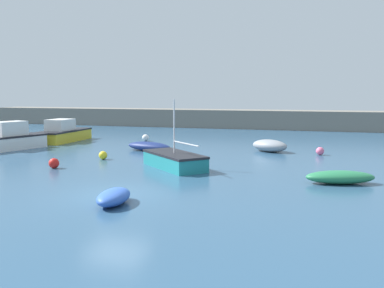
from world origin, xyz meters
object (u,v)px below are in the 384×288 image
(mooring_buoy_red, at_px, (54,163))
(mooring_buoy_yellow, at_px, (103,155))
(fishing_dinghy_green, at_px, (114,197))
(rowboat_white_midwater, at_px, (340,177))
(sailboat_short_mast, at_px, (174,160))
(rowboat_blue_near, at_px, (270,146))
(mooring_buoy_white, at_px, (146,138))
(cabin_cruiser_white, at_px, (6,140))
(mooring_buoy_pink, at_px, (320,151))
(open_tender_yellow, at_px, (149,146))
(motorboat_grey_hull, at_px, (63,133))

(mooring_buoy_red, bearing_deg, mooring_buoy_yellow, 74.30)
(fishing_dinghy_green, bearing_deg, rowboat_white_midwater, -59.16)
(sailboat_short_mast, xyz_separation_m, rowboat_blue_near, (4.11, 8.03, -0.00))
(rowboat_white_midwater, height_order, mooring_buoy_white, rowboat_white_midwater)
(sailboat_short_mast, xyz_separation_m, mooring_buoy_yellow, (-5.15, 1.52, -0.17))
(fishing_dinghy_green, height_order, cabin_cruiser_white, cabin_cruiser_white)
(mooring_buoy_white, bearing_deg, rowboat_white_midwater, -40.88)
(mooring_buoy_red, bearing_deg, cabin_cruiser_white, 144.95)
(mooring_buoy_pink, xyz_separation_m, mooring_buoy_white, (-14.15, 4.12, 0.02))
(open_tender_yellow, distance_m, mooring_buoy_red, 8.19)
(sailboat_short_mast, relative_size, cabin_cruiser_white, 0.73)
(motorboat_grey_hull, relative_size, mooring_buoy_white, 10.43)
(fishing_dinghy_green, bearing_deg, mooring_buoy_pink, -31.96)
(open_tender_yellow, bearing_deg, mooring_buoy_pink, -156.46)
(sailboat_short_mast, distance_m, mooring_buoy_white, 13.34)
(rowboat_white_midwater, height_order, fishing_dinghy_green, rowboat_white_midwater)
(open_tender_yellow, xyz_separation_m, mooring_buoy_white, (-2.72, 5.67, -0.04))
(sailboat_short_mast, height_order, mooring_buoy_white, sailboat_short_mast)
(mooring_buoy_pink, relative_size, mooring_buoy_red, 0.94)
(motorboat_grey_hull, relative_size, cabin_cruiser_white, 0.96)
(rowboat_white_midwater, relative_size, sailboat_short_mast, 0.74)
(rowboat_blue_near, xyz_separation_m, mooring_buoy_red, (-10.26, -10.05, -0.14))
(mooring_buoy_yellow, xyz_separation_m, mooring_buoy_red, (-1.00, -3.54, 0.02))
(sailboat_short_mast, distance_m, mooring_buoy_pink, 10.52)
(mooring_buoy_yellow, height_order, mooring_buoy_pink, mooring_buoy_pink)
(fishing_dinghy_green, xyz_separation_m, open_tender_yellow, (-4.42, 13.67, 0.04))
(motorboat_grey_hull, bearing_deg, sailboat_short_mast, -127.40)
(rowboat_blue_near, xyz_separation_m, mooring_buoy_yellow, (-9.27, -6.51, -0.16))
(rowboat_white_midwater, distance_m, mooring_buoy_white, 20.00)
(mooring_buoy_white, bearing_deg, fishing_dinghy_green, -69.74)
(rowboat_white_midwater, distance_m, mooring_buoy_yellow, 13.92)
(mooring_buoy_pink, height_order, mooring_buoy_white, mooring_buoy_white)
(rowboat_white_midwater, relative_size, cabin_cruiser_white, 0.53)
(fishing_dinghy_green, bearing_deg, cabin_cruiser_white, 44.77)
(rowboat_blue_near, bearing_deg, sailboat_short_mast, -88.88)
(open_tender_yellow, bearing_deg, cabin_cruiser_white, 29.96)
(rowboat_white_midwater, xyz_separation_m, cabin_cruiser_white, (-22.29, 4.94, 0.43))
(rowboat_blue_near, height_order, mooring_buoy_pink, rowboat_blue_near)
(rowboat_white_midwater, bearing_deg, cabin_cruiser_white, 151.45)
(rowboat_white_midwater, relative_size, open_tender_yellow, 0.86)
(motorboat_grey_hull, relative_size, mooring_buoy_yellow, 11.42)
(fishing_dinghy_green, relative_size, sailboat_short_mast, 0.49)
(mooring_buoy_red, bearing_deg, rowboat_white_midwater, 1.85)
(mooring_buoy_yellow, bearing_deg, fishing_dinghy_green, -59.02)
(cabin_cruiser_white, xyz_separation_m, mooring_buoy_yellow, (8.71, -1.87, -0.46))
(fishing_dinghy_green, relative_size, cabin_cruiser_white, 0.36)
(fishing_dinghy_green, bearing_deg, rowboat_blue_near, -20.25)
(rowboat_white_midwater, xyz_separation_m, open_tender_yellow, (-12.41, 7.43, 0.03))
(mooring_buoy_pink, height_order, mooring_buoy_red, mooring_buoy_red)
(rowboat_white_midwater, relative_size, mooring_buoy_yellow, 6.35)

